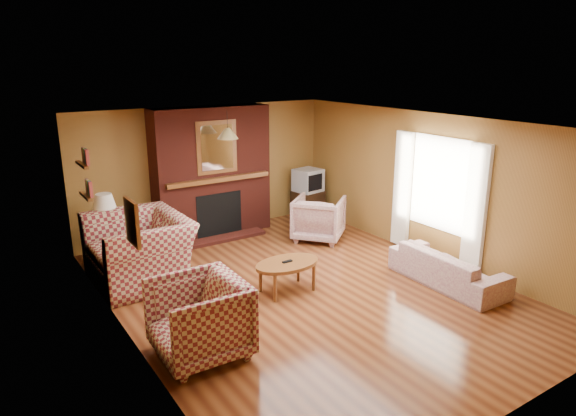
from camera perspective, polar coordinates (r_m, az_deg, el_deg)
floor at (r=7.51m, az=1.88°, el=-9.13°), size 6.50×6.50×0.00m
ceiling at (r=6.83m, az=2.06°, el=9.38°), size 6.50×6.50×0.00m
wall_back at (r=9.83m, az=-9.09°, el=4.21°), size 6.50×0.00×6.50m
wall_front at (r=4.97m, az=24.46°, el=-9.24°), size 6.50×0.00×6.50m
wall_left at (r=6.05m, az=-17.77°, el=-4.02°), size 0.00×6.50×6.50m
wall_right at (r=8.72m, az=15.51°, el=2.28°), size 0.00×6.50×6.50m
fireplace at (r=9.59m, az=-8.42°, el=3.83°), size 2.20×0.82×2.40m
window_right at (r=8.58m, az=16.25°, el=1.48°), size 0.10×1.85×2.00m
bookshelf at (r=7.73m, az=-21.61°, el=3.53°), size 0.09×0.55×0.71m
botanical_print at (r=5.68m, az=-16.90°, el=-1.55°), size 0.05×0.40×0.50m
pendant_light at (r=8.84m, az=-6.72°, el=8.24°), size 0.36×0.36×0.48m
plaid_loveseat at (r=7.96m, az=-16.20°, el=-4.43°), size 1.35×1.54×0.99m
plaid_armchair at (r=5.89m, az=-9.87°, el=-12.03°), size 1.01×0.99×0.90m
floral_sofa at (r=7.97m, az=17.33°, el=-6.28°), size 0.76×1.81×0.52m
floral_armchair at (r=9.43m, az=3.44°, el=-1.16°), size 1.22×1.22×0.80m
coffee_table at (r=7.33m, az=-0.08°, el=-6.40°), size 0.98×0.61×0.47m
side_table at (r=8.69m, az=-19.27°, el=-4.33°), size 0.49×0.49×0.60m
table_lamp at (r=8.49m, az=-19.67°, el=-0.28°), size 0.37×0.37×0.61m
tv_stand at (r=10.66m, az=2.21°, el=0.35°), size 0.57×0.53×0.59m
crt_tv at (r=10.53m, az=2.26°, el=3.10°), size 0.57×0.57×0.46m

